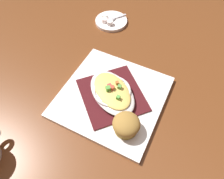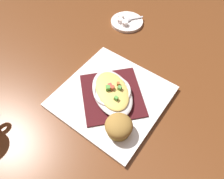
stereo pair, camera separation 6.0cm
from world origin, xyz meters
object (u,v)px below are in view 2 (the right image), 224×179
Objects in this scene: gratin_dish at (112,91)px; spoon at (128,20)px; muffin at (119,127)px; creamer_saucer at (127,22)px; creamer_cup_1 at (120,20)px; creamer_cup_2 at (125,23)px; square_plate at (112,97)px; creamer_cup_0 at (121,17)px.

gratin_dish is 2.41× the size of spoon.
muffin reaches higher than creamer_saucer.
creamer_cup_1 and creamer_cup_2 have the same top height.
spoon is 3.51× the size of creamer_cup_2.
gratin_dish is 8.47× the size of creamer_cup_2.
creamer_saucer is 0.01m from spoon.
muffin is 0.48m from creamer_saucer.
muffin is 0.48m from spoon.
gratin_dish is 0.37m from spoon.
square_plate is 0.36m from creamer_cup_1.
creamer_saucer is at bearing 40.28° from gratin_dish.
creamer_cup_2 is (-0.03, -0.01, 0.01)m from creamer_saucer.
muffin is at bearing -135.43° from creamer_saucer.
creamer_saucer is (0.28, 0.24, -0.00)m from square_plate.
creamer_saucer is 0.03m from creamer_cup_1.
muffin is 3.03× the size of creamer_cup_2.
creamer_cup_1 is at bearing -138.24° from creamer_cup_0.
creamer_cup_1 is (-0.03, 0.01, 0.00)m from spoon.
spoon is (0.35, 0.34, -0.03)m from muffin.
creamer_saucer is 1.53× the size of spoon.
creamer_cup_1 is (-0.02, -0.02, 0.00)m from creamer_cup_0.
spoon is 0.03m from creamer_cup_0.
gratin_dish reaches higher than creamer_cup_1.
creamer_cup_1 is at bearing 47.83° from muffin.
muffin reaches higher than square_plate.
creamer_cup_0 is at bearing 44.25° from square_plate.
creamer_cup_0 is at bearing 67.54° from creamer_cup_2.
gratin_dish reaches higher than creamer_saucer.
creamer_cup_2 is (0.32, 0.32, -0.02)m from muffin.
creamer_cup_0 is at bearing 105.98° from creamer_saucer.
creamer_cup_0 reaches higher than square_plate.
muffin is 0.47m from creamer_cup_1.
spoon is 3.51× the size of creamer_cup_0.
creamer_cup_1 is (0.25, 0.25, -0.02)m from gratin_dish.
creamer_cup_2 is (-0.02, -0.04, 0.00)m from creamer_cup_0.
creamer_cup_1 reaches higher than creamer_saucer.
creamer_cup_0 and creamer_cup_1 have the same top height.
creamer_cup_2 is at bearing -157.65° from spoon.
creamer_cup_0 is at bearing 112.74° from spoon.
spoon is at bearing -22.46° from creamer_saucer.
square_plate is 4.10× the size of muffin.
spoon is at bearing 39.62° from gratin_dish.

